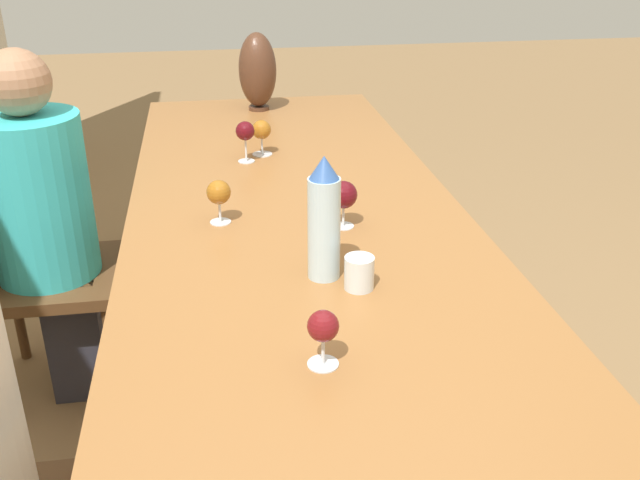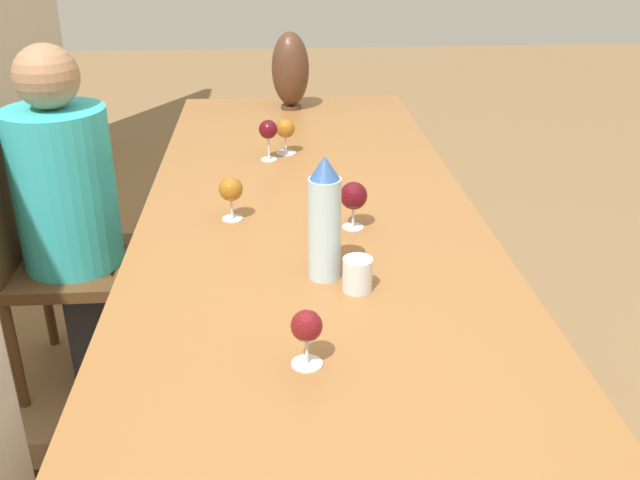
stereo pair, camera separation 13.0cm
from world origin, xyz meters
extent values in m
plane|color=olive|center=(0.00, 0.00, 0.00)|extent=(14.00, 14.00, 0.00)
cube|color=#936033|center=(0.00, 0.00, 0.74)|extent=(3.12, 0.95, 0.04)
cylinder|color=#936033|center=(1.46, -0.38, 0.36)|extent=(0.07, 0.07, 0.72)
cylinder|color=#936033|center=(1.46, 0.38, 0.36)|extent=(0.07, 0.07, 0.72)
cylinder|color=silver|center=(-0.16, -0.01, 0.88)|extent=(0.08, 0.08, 0.24)
cone|color=#33599E|center=(-0.16, -0.01, 1.02)|extent=(0.07, 0.07, 0.05)
cylinder|color=silver|center=(-0.23, -0.08, 0.79)|extent=(0.07, 0.07, 0.08)
cylinder|color=#4C2D1E|center=(1.36, 0.01, 0.76)|extent=(0.09, 0.09, 0.01)
ellipsoid|color=#4C2D1E|center=(1.36, 0.01, 0.92)|extent=(0.16, 0.16, 0.31)
cylinder|color=silver|center=(0.19, 0.22, 0.76)|extent=(0.06, 0.06, 0.00)
cylinder|color=silver|center=(0.19, 0.22, 0.79)|extent=(0.01, 0.01, 0.06)
sphere|color=#995B19|center=(0.19, 0.22, 0.85)|extent=(0.07, 0.07, 0.07)
cylinder|color=silver|center=(0.11, -0.11, 0.76)|extent=(0.06, 0.06, 0.00)
cylinder|color=silver|center=(0.11, -0.11, 0.79)|extent=(0.01, 0.01, 0.06)
sphere|color=#510C14|center=(0.11, -0.11, 0.85)|extent=(0.07, 0.07, 0.07)
cylinder|color=silver|center=(0.76, 0.05, 0.76)|extent=(0.07, 0.07, 0.00)
cylinder|color=silver|center=(0.76, 0.05, 0.79)|extent=(0.01, 0.01, 0.06)
sphere|color=#995B19|center=(0.76, 0.05, 0.85)|extent=(0.07, 0.07, 0.07)
cylinder|color=silver|center=(-0.51, 0.05, 0.76)|extent=(0.06, 0.06, 0.00)
cylinder|color=silver|center=(-0.51, 0.05, 0.79)|extent=(0.01, 0.01, 0.06)
sphere|color=maroon|center=(-0.51, 0.05, 0.84)|extent=(0.06, 0.06, 0.06)
cylinder|color=silver|center=(0.69, 0.11, 0.76)|extent=(0.06, 0.06, 0.00)
cylinder|color=silver|center=(0.69, 0.11, 0.80)|extent=(0.01, 0.01, 0.08)
sphere|color=#510C14|center=(0.69, 0.11, 0.86)|extent=(0.06, 0.06, 0.06)
cube|color=brown|center=(0.59, 0.78, 0.42)|extent=(0.44, 0.44, 0.04)
cylinder|color=brown|center=(0.40, 0.59, 0.20)|extent=(0.04, 0.04, 0.40)
cylinder|color=brown|center=(0.78, 0.59, 0.20)|extent=(0.04, 0.04, 0.40)
cylinder|color=brown|center=(0.78, 0.97, 0.20)|extent=(0.04, 0.04, 0.40)
cube|color=#2D2D38|center=(0.59, 0.72, 0.22)|extent=(0.24, 0.18, 0.44)
cylinder|color=#33B7BC|center=(0.59, 0.78, 0.71)|extent=(0.32, 0.32, 0.53)
sphere|color=#9E7051|center=(0.59, 0.78, 1.07)|extent=(0.20, 0.20, 0.20)
camera|label=1|loc=(-1.61, 0.23, 1.54)|focal=40.00mm
camera|label=2|loc=(-1.63, 0.10, 1.54)|focal=40.00mm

